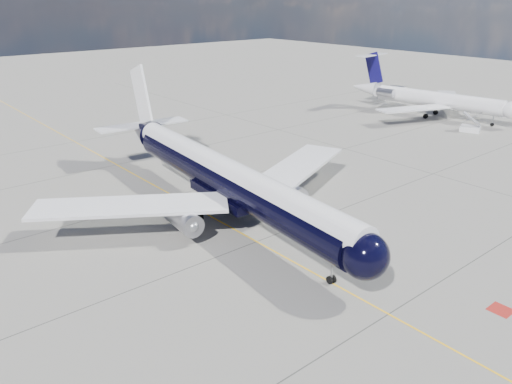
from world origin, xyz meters
The scene contains 6 objects.
ground centered at (0.00, 30.00, 0.00)m, with size 320.00×320.00×0.00m, color gray.
taxiway_centerline centered at (0.00, 25.00, 0.00)m, with size 0.16×160.00×0.01m, color yellow.
red_marking centered at (6.80, -10.00, 0.00)m, with size 1.60×1.60×0.01m, color maroon.
main_airliner centered at (1.58, 17.50, 4.19)m, with size 38.21×46.71×13.49m.
regional_jet centered at (59.08, 29.79, 3.54)m, with size 28.66×33.15×11.23m.
boarding_stair centered at (54.36, 18.06, 0.64)m, with size 3.45×3.83×3.47m.
Camera 1 is at (-27.01, -22.23, 21.64)m, focal length 35.00 mm.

